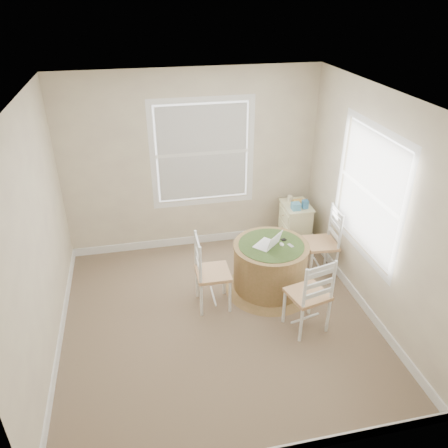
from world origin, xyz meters
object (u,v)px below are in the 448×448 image
object	(u,v)px
round_table	(270,265)
chair_left	(213,272)
laptop	(268,244)
corner_chest	(295,225)
chair_right	(321,243)
chair_near	(308,294)

from	to	relation	value
round_table	chair_left	bearing A→B (deg)	174.31
round_table	laptop	xyz separation A→B (m)	(-0.05, -0.01, 0.33)
round_table	chair_left	xyz separation A→B (m)	(-0.77, -0.15, 0.10)
corner_chest	chair_right	bearing A→B (deg)	-82.49
round_table	chair_right	size ratio (longest dim) A/B	1.19
laptop	corner_chest	size ratio (longest dim) A/B	0.57
chair_left	round_table	bearing A→B (deg)	-77.95
chair_left	laptop	xyz separation A→B (m)	(0.72, 0.14, 0.23)
chair_near	chair_right	distance (m)	1.15
corner_chest	chair_left	bearing A→B (deg)	-141.49
chair_left	chair_near	xyz separation A→B (m)	(0.96, -0.63, 0.00)
laptop	chair_right	bearing A→B (deg)	152.66
chair_near	chair_left	bearing A→B (deg)	-46.28
round_table	chair_left	distance (m)	0.79
chair_left	chair_near	distance (m)	1.15
round_table	laptop	size ratio (longest dim) A/B	2.89
round_table	chair_right	xyz separation A→B (m)	(0.77, 0.22, 0.10)
chair_right	corner_chest	xyz separation A→B (m)	(-0.08, 0.75, -0.13)
chair_right	corner_chest	distance (m)	0.76
round_table	chair_left	size ratio (longest dim) A/B	1.19
round_table	chair_near	bearing A→B (deg)	-92.69
chair_near	corner_chest	xyz separation A→B (m)	(0.49, 1.74, -0.13)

